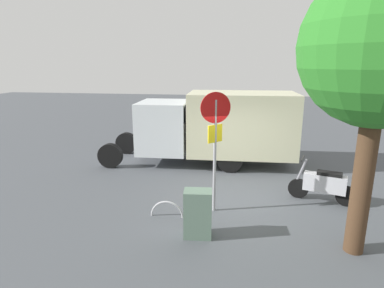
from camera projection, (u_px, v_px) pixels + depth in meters
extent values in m
plane|color=#4A4E54|center=(237.00, 200.00, 8.98)|extent=(60.00, 60.00, 0.00)
cylinder|color=black|center=(230.00, 146.00, 13.01)|extent=(0.91, 0.28, 0.90)
cylinder|color=black|center=(230.00, 160.00, 11.18)|extent=(0.91, 0.28, 0.90)
cylinder|color=black|center=(127.00, 143.00, 13.49)|extent=(0.91, 0.28, 0.90)
cylinder|color=black|center=(110.00, 156.00, 11.66)|extent=(0.91, 0.28, 0.90)
cube|color=beige|center=(242.00, 123.00, 11.77)|extent=(3.94, 2.34, 2.26)
cube|color=silver|center=(164.00, 126.00, 12.14)|extent=(1.87, 2.16, 1.90)
cube|color=black|center=(164.00, 111.00, 11.99)|extent=(1.89, 2.00, 0.60)
cylinder|color=black|center=(298.00, 188.00, 9.08)|extent=(0.56, 0.27, 0.56)
cylinder|color=black|center=(347.00, 196.00, 8.54)|extent=(0.56, 0.27, 0.56)
cube|color=silver|center=(325.00, 183.00, 8.72)|extent=(1.15, 0.64, 0.48)
cube|color=black|center=(330.00, 174.00, 8.61)|extent=(0.69, 0.46, 0.12)
cylinder|color=slate|center=(302.00, 170.00, 8.92)|extent=(0.29, 0.15, 0.69)
cylinder|color=black|center=(303.00, 158.00, 8.83)|extent=(0.21, 0.54, 0.04)
cylinder|color=#9E9EA3|center=(215.00, 157.00, 7.99)|extent=(0.08, 0.08, 2.90)
cylinder|color=red|center=(216.00, 108.00, 7.66)|extent=(0.71, 0.32, 0.76)
cube|color=yellow|center=(215.00, 134.00, 7.82)|extent=(0.33, 0.33, 0.44)
cylinder|color=#47301E|center=(362.00, 182.00, 6.18)|extent=(0.38, 0.38, 3.02)
sphere|color=#2B7C25|center=(382.00, 47.00, 5.56)|extent=(2.89, 2.89, 2.89)
cube|color=slate|center=(198.00, 214.00, 6.97)|extent=(0.64, 0.46, 1.09)
torus|color=#B7B7BC|center=(167.00, 217.00, 8.00)|extent=(0.85, 0.07, 0.85)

